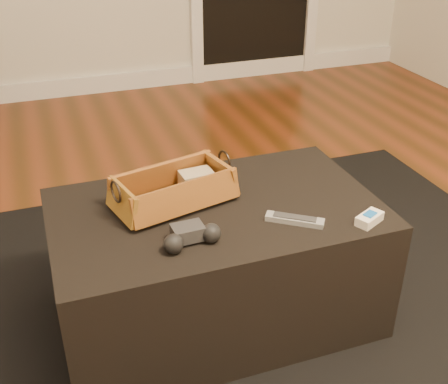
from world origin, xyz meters
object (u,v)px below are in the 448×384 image
object	(u,v)px
wicker_basket	(174,191)
silver_remote	(295,219)
tv_remote	(171,200)
cream_gadget	(369,218)
game_controller	(191,236)
ottoman	(216,263)

from	to	relation	value
wicker_basket	silver_remote	distance (m)	0.38
tv_remote	cream_gadget	distance (m)	0.59
game_controller	cream_gadget	distance (m)	0.53
ottoman	game_controller	world-z (taller)	game_controller
wicker_basket	silver_remote	xyz separation A→B (m)	(0.30, -0.22, -0.03)
ottoman	silver_remote	distance (m)	0.33
ottoman	cream_gadget	bearing A→B (deg)	-30.79
ottoman	tv_remote	xyz separation A→B (m)	(-0.13, 0.05, 0.23)
cream_gadget	silver_remote	bearing A→B (deg)	159.50
wicker_basket	game_controller	world-z (taller)	wicker_basket
ottoman	wicker_basket	size ratio (longest dim) A/B	2.46
ottoman	game_controller	distance (m)	0.32
game_controller	silver_remote	size ratio (longest dim) A/B	1.08
wicker_basket	cream_gadget	distance (m)	0.59
tv_remote	silver_remote	bearing A→B (deg)	-52.90
tv_remote	silver_remote	size ratio (longest dim) A/B	1.22
tv_remote	cream_gadget	xyz separation A→B (m)	(0.52, -0.28, -0.01)
tv_remote	silver_remote	distance (m)	0.38
ottoman	tv_remote	world-z (taller)	tv_remote
silver_remote	cream_gadget	bearing A→B (deg)	-20.50
ottoman	cream_gadget	distance (m)	0.51
ottoman	tv_remote	distance (m)	0.27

